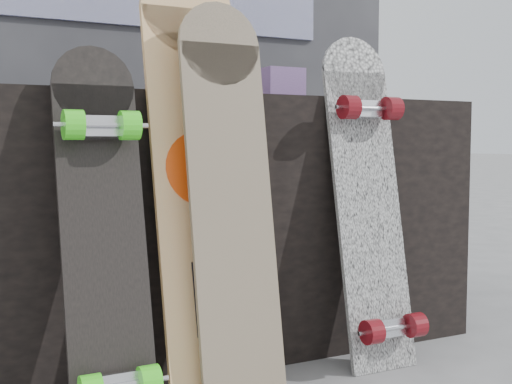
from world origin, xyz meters
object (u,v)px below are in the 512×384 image
longboard_cascadia (370,195)px  longboard_celtic (230,187)px  longboard_geisha (200,163)px  skateboard_dark (105,229)px  vendor_table (219,222)px

longboard_cascadia → longboard_celtic: bearing=-173.0°
longboard_geisha → longboard_cascadia: longboard_geisha is taller
skateboard_dark → vendor_table: bearing=42.4°
vendor_table → longboard_cascadia: (0.32, -0.38, 0.11)m
longboard_geisha → vendor_table: bearing=60.1°
longboard_celtic → longboard_cascadia: 0.49m
longboard_celtic → vendor_table: bearing=70.3°
longboard_geisha → skateboard_dark: size_ratio=1.28×
vendor_table → longboard_celtic: size_ratio=1.55×
longboard_cascadia → skateboard_dark: 0.80m
longboard_geisha → longboard_cascadia: (0.53, -0.02, -0.10)m
longboard_celtic → longboard_cascadia: bearing=7.0°
skateboard_dark → longboard_geisha: bearing=16.3°
longboard_celtic → skateboard_dark: (-0.32, 0.00, -0.09)m
vendor_table → skateboard_dark: bearing=-137.6°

